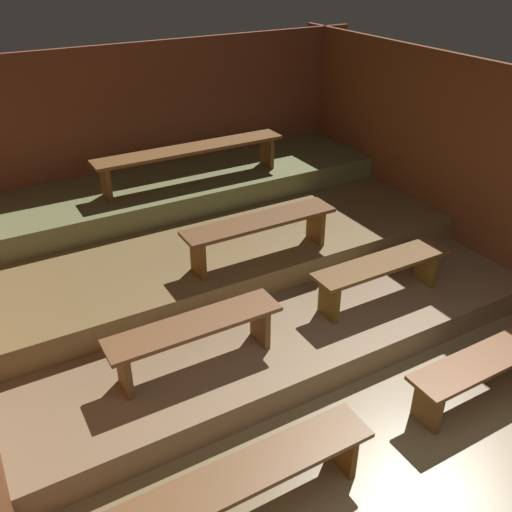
{
  "coord_description": "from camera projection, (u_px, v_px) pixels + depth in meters",
  "views": [
    {
      "loc": [
        -2.3,
        -1.28,
        3.31
      ],
      "look_at": [
        0.06,
        2.84,
        0.59
      ],
      "focal_mm": 39.3,
      "sensor_mm": 36.0,
      "label": 1
    }
  ],
  "objects": [
    {
      "name": "ground",
      "position": [
        262.0,
        321.0,
        5.6
      ],
      "size": [
        5.8,
        6.05,
        0.08
      ],
      "primitive_type": "cube",
      "color": "olive"
    },
    {
      "name": "wall_back",
      "position": [
        155.0,
        136.0,
        7.01
      ],
      "size": [
        5.8,
        0.06,
        2.25
      ],
      "primitive_type": "cube",
      "color": "brown",
      "rests_on": "ground"
    },
    {
      "name": "wall_right",
      "position": [
        462.0,
        166.0,
        6.11
      ],
      "size": [
        0.06,
        6.05,
        2.25
      ],
      "primitive_type": "cube",
      "color": "brown",
      "rests_on": "ground"
    },
    {
      "name": "platform_lower",
      "position": [
        228.0,
        274.0,
        6.05
      ],
      "size": [
        5.0,
        3.82,
        0.26
      ],
      "primitive_type": "cube",
      "color": "#8A6C4D",
      "rests_on": "ground"
    },
    {
      "name": "platform_middle",
      "position": [
        204.0,
        231.0,
        6.36
      ],
      "size": [
        5.0,
        2.66,
        0.26
      ],
      "primitive_type": "cube",
      "color": "olive",
      "rests_on": "platform_lower"
    },
    {
      "name": "platform_upper",
      "position": [
        178.0,
        188.0,
        6.76
      ],
      "size": [
        5.0,
        1.23,
        0.26
      ],
      "primitive_type": "cube",
      "color": "olive",
      "rests_on": "platform_middle"
    },
    {
      "name": "bench_floor_left",
      "position": [
        243.0,
        481.0,
        3.52
      ],
      "size": [
        1.83,
        0.33,
        0.41
      ],
      "color": "brown",
      "rests_on": "ground"
    },
    {
      "name": "bench_floor_right",
      "position": [
        502.0,
        357.0,
        4.55
      ],
      "size": [
        1.83,
        0.33,
        0.41
      ],
      "color": "brown",
      "rests_on": "ground"
    },
    {
      "name": "bench_lower_left",
      "position": [
        195.0,
        332.0,
        4.43
      ],
      "size": [
        1.43,
        0.33,
        0.41
      ],
      "color": "brown",
      "rests_on": "platform_lower"
    },
    {
      "name": "bench_lower_right",
      "position": [
        382.0,
        270.0,
        5.26
      ],
      "size": [
        1.43,
        0.33,
        0.41
      ],
      "color": "brown",
      "rests_on": "platform_lower"
    },
    {
      "name": "bench_middle_center",
      "position": [
        260.0,
        228.0,
        5.43
      ],
      "size": [
        1.57,
        0.33,
        0.41
      ],
      "color": "brown",
      "rests_on": "platform_middle"
    },
    {
      "name": "bench_upper_center",
      "position": [
        191.0,
        153.0,
        6.46
      ],
      "size": [
        2.28,
        0.33,
        0.41
      ],
      "color": "brown",
      "rests_on": "platform_upper"
    }
  ]
}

